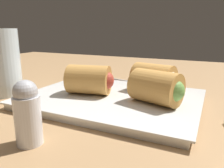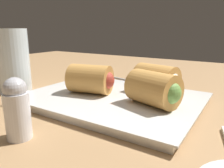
# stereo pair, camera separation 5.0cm
# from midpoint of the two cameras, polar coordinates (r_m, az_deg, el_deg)

# --- Properties ---
(table_surface) EXTENTS (1.80, 1.40, 0.02)m
(table_surface) POSITION_cam_midpoint_polar(r_m,az_deg,el_deg) (0.39, 6.73, -8.43)
(table_surface) COLOR #A87F54
(table_surface) RESTS_ON ground
(serving_plate) EXTENTS (0.32, 0.24, 0.01)m
(serving_plate) POSITION_cam_midpoint_polar(r_m,az_deg,el_deg) (0.42, 3.43, -4.02)
(serving_plate) COLOR silver
(serving_plate) RESTS_ON table_surface
(roll_front_left) EXTENTS (0.09, 0.08, 0.06)m
(roll_front_left) POSITION_cam_midpoint_polar(r_m,az_deg,el_deg) (0.37, 15.21, -1.37)
(roll_front_left) COLOR #D19347
(roll_front_left) RESTS_ON serving_plate
(roll_front_right) EXTENTS (0.09, 0.07, 0.06)m
(roll_front_right) POSITION_cam_midpoint_polar(r_m,az_deg,el_deg) (0.42, -1.79, 1.23)
(roll_front_right) COLOR #D19347
(roll_front_right) RESTS_ON serving_plate
(roll_back_left) EXTENTS (0.09, 0.07, 0.06)m
(roll_back_left) POSITION_cam_midpoint_polar(r_m,az_deg,el_deg) (0.44, 15.21, 1.17)
(roll_back_left) COLOR #D19347
(roll_back_left) RESTS_ON serving_plate
(spoon) EXTENTS (0.20, 0.06, 0.01)m
(spoon) POSITION_cam_midpoint_polar(r_m,az_deg,el_deg) (0.55, 14.19, -0.28)
(spoon) COLOR silver
(spoon) RESTS_ON table_surface
(drinking_glass) EXTENTS (0.07, 0.07, 0.14)m
(drinking_glass) POSITION_cam_midpoint_polar(r_m,az_deg,el_deg) (0.53, -22.18, 5.67)
(drinking_glass) COLOR silver
(drinking_glass) RESTS_ON table_surface
(salt_shaker) EXTENTS (0.03, 0.03, 0.08)m
(salt_shaker) POSITION_cam_midpoint_polar(r_m,az_deg,el_deg) (0.29, -19.17, -6.22)
(salt_shaker) COLOR silver
(salt_shaker) RESTS_ON table_surface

